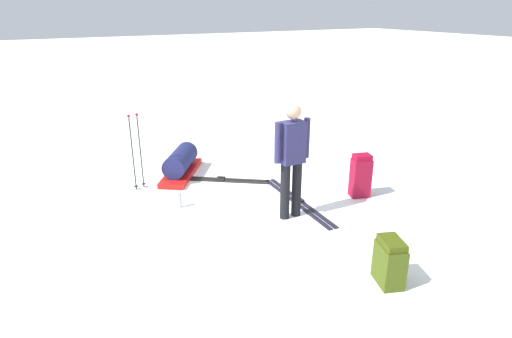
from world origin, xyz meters
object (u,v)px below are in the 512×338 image
backpack_large_dark (390,262)px  gear_sled (181,163)px  ski_pair_near (221,180)px  thermos_bottle (180,200)px  skier_standing (292,156)px  ski_poles_planted_near (136,148)px  ski_pair_far (298,201)px  backpack_bright (361,176)px

backpack_large_dark → gear_sled: (0.92, -4.28, -0.05)m
ski_pair_near → thermos_bottle: bearing=34.5°
skier_standing → ski_poles_planted_near: (1.68, -2.11, -0.23)m
ski_poles_planted_near → backpack_large_dark: bearing=113.5°
ski_pair_far → thermos_bottle: size_ratio=7.67×
ski_pair_far → gear_sled: 2.37m
backpack_large_dark → ski_poles_planted_near: 4.41m
thermos_bottle → ski_pair_far: bearing=156.9°
backpack_bright → ski_pair_far: bearing=-15.6°
backpack_large_dark → ski_pair_far: bearing=-97.7°
ski_pair_far → ski_poles_planted_near: 2.80m
skier_standing → ski_pair_far: (-0.37, -0.35, -0.94)m
thermos_bottle → skier_standing: bearing=141.1°
gear_sled → backpack_large_dark: bearing=102.1°
ski_pair_near → gear_sled: 0.82m
gear_sled → ski_pair_far: bearing=121.2°
backpack_large_dark → ski_poles_planted_near: (1.75, -4.02, 0.45)m
ski_pair_near → ski_pair_far: bearing=116.2°
gear_sled → thermos_bottle: bearing=69.5°
ski_pair_near → ski_pair_far: 1.59m
backpack_large_dark → thermos_bottle: 3.30m
backpack_large_dark → ski_poles_planted_near: ski_poles_planted_near is taller
ski_pair_near → ski_poles_planted_near: 1.57m
ski_poles_planted_near → thermos_bottle: ski_poles_planted_near is taller
backpack_large_dark → gear_sled: backpack_large_dark is taller
ski_poles_planted_near → thermos_bottle: (-0.35, 1.04, -0.59)m
skier_standing → backpack_large_dark: skier_standing is taller
backpack_large_dark → backpack_bright: 2.38m
gear_sled → ski_pair_near: bearing=131.2°
skier_standing → ski_pair_far: skier_standing is taller
ski_poles_planted_near → thermos_bottle: bearing=108.6°
ski_poles_planted_near → skier_standing: bearing=128.5°
ski_poles_planted_near → gear_sled: bearing=-163.0°
ski_pair_far → gear_sled: (1.22, -2.02, 0.21)m
ski_pair_near → ski_poles_planted_near: (1.36, -0.34, 0.71)m
skier_standing → backpack_bright: (-1.39, -0.06, -0.60)m
backpack_large_dark → gear_sled: size_ratio=0.39×
ski_pair_near → backpack_bright: 2.44m
skier_standing → backpack_large_dark: (-0.07, 1.91, -0.68)m
skier_standing → ski_poles_planted_near: 2.71m
ski_pair_near → thermos_bottle: 1.23m
ski_pair_far → ski_poles_planted_near: ski_poles_planted_near is taller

